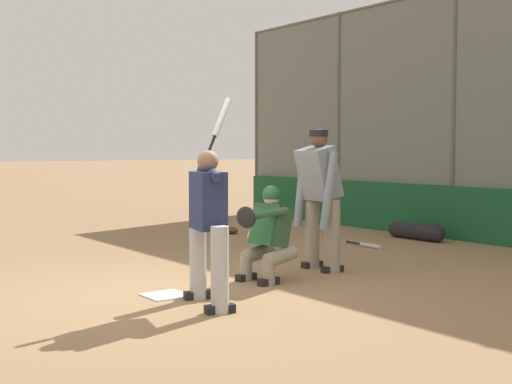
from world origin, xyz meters
TOP-DOWN VIEW (x-y plane):
  - ground_plane at (0.00, 0.00)m, footprint 160.00×160.00m
  - home_plate_marker at (0.00, 0.00)m, footprint 0.43×0.43m
  - bleachers_beyond at (2.22, -8.72)m, footprint 10.14×2.50m
  - batter_at_plate at (-0.65, -0.12)m, footprint 0.86×0.77m
  - catcher_behind_plate at (0.06, -1.33)m, footprint 0.61×0.71m
  - umpire_home at (0.28, -2.30)m, footprint 0.72×0.45m
  - spare_bat_by_padding at (1.43, -4.24)m, footprint 0.81×0.09m
  - spare_bat_third_base_side at (4.10, -5.37)m, footprint 0.84×0.18m
  - fielding_glove_on_dirt at (4.18, -3.49)m, footprint 0.34×0.26m
  - equipment_bag_dugout_side at (1.67, -5.57)m, footprint 1.18×0.28m

SIDE VIEW (x-z plane):
  - ground_plane at x=0.00m, z-range 0.00..0.00m
  - home_plate_marker at x=0.00m, z-range 0.00..0.01m
  - spare_bat_by_padding at x=1.43m, z-range 0.00..0.07m
  - spare_bat_third_base_side at x=4.10m, z-range 0.00..0.07m
  - fielding_glove_on_dirt at x=4.18m, z-range 0.00..0.12m
  - equipment_bag_dugout_side at x=1.67m, z-range 0.00..0.28m
  - bleachers_beyond at x=2.22m, z-range -0.26..1.22m
  - catcher_behind_plate at x=0.06m, z-range 0.02..1.12m
  - batter_at_plate at x=-0.65m, z-range -0.21..1.84m
  - umpire_home at x=0.28m, z-range 0.07..1.83m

